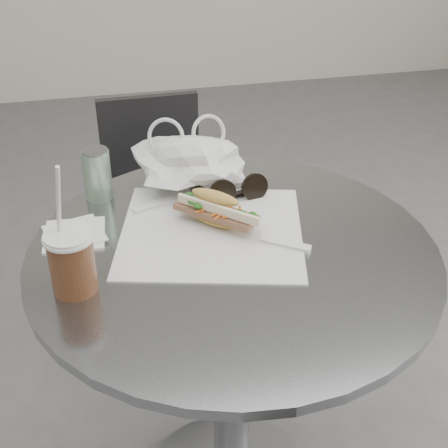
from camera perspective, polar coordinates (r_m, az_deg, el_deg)
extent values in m
cylinder|color=slate|center=(1.40, 0.71, -14.84)|extent=(0.08, 0.08, 0.71)
cylinder|color=slate|center=(1.16, 0.83, -2.70)|extent=(0.76, 0.76, 0.02)
cylinder|color=#2A2A2C|center=(2.11, -5.13, -8.73)|extent=(0.34, 0.34, 0.02)
cylinder|color=#2A2A2C|center=(1.97, -5.43, -4.00)|extent=(0.06, 0.06, 0.45)
cylinder|color=#2A2A2C|center=(1.84, -5.79, 1.65)|extent=(0.38, 0.38, 0.02)
cube|color=#2A2A2C|center=(1.94, -6.83, 7.92)|extent=(0.30, 0.03, 0.26)
cube|color=white|center=(1.20, -1.16, -0.68)|extent=(0.41, 0.40, 0.00)
ellipsoid|color=gold|center=(1.21, -0.72, 0.40)|extent=(0.20, 0.19, 0.02)
cube|color=brown|center=(1.20, -0.73, 1.07)|extent=(0.16, 0.15, 0.01)
ellipsoid|color=gold|center=(1.19, -0.81, 2.23)|extent=(0.20, 0.19, 0.04)
cylinder|color=brown|center=(1.06, -13.69, -3.62)|extent=(0.08, 0.08, 0.10)
cylinder|color=white|center=(1.02, -14.08, -1.10)|extent=(0.08, 0.08, 0.01)
cylinder|color=white|center=(1.01, -14.87, 0.83)|extent=(0.03, 0.05, 0.19)
cylinder|color=black|center=(1.27, -0.13, 2.77)|extent=(0.06, 0.03, 0.06)
cylinder|color=black|center=(1.29, 2.82, 3.36)|extent=(0.06, 0.03, 0.06)
cube|color=black|center=(1.28, 1.36, 2.81)|extent=(0.02, 0.01, 0.01)
cube|color=white|center=(1.22, -13.50, -0.99)|extent=(0.12, 0.12, 0.01)
cube|color=white|center=(1.21, -13.52, -0.83)|extent=(0.12, 0.12, 0.00)
cylinder|color=#55915D|center=(1.31, -11.51, 4.43)|extent=(0.06, 0.06, 0.11)
cylinder|color=slate|center=(1.29, -11.78, 6.57)|extent=(0.05, 0.05, 0.00)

